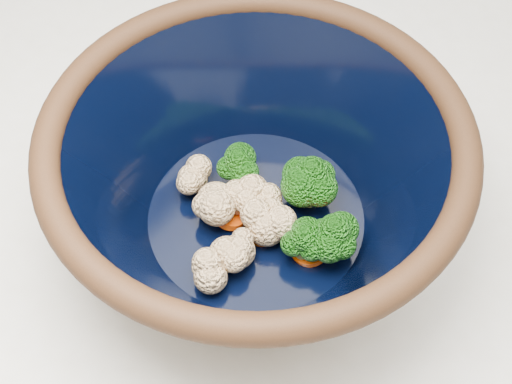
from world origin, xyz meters
name	(u,v)px	position (x,y,z in m)	size (l,w,h in m)	color
mixing_bowl	(256,182)	(-0.11, -0.11, 0.98)	(0.40, 0.40, 0.14)	black
vegetable_pile	(269,211)	(-0.09, -0.11, 0.95)	(0.16, 0.15, 0.06)	#608442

